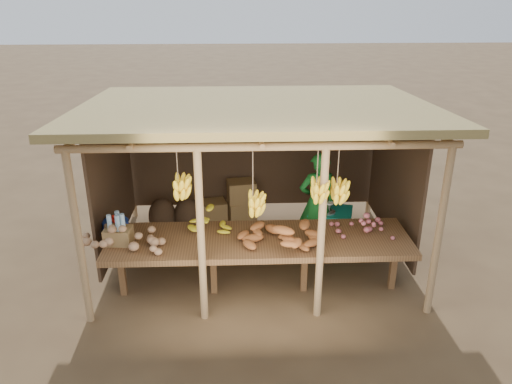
{
  "coord_description": "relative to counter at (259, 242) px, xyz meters",
  "views": [
    {
      "loc": [
        -0.28,
        -6.64,
        3.81
      ],
      "look_at": [
        0.0,
        0.0,
        1.05
      ],
      "focal_mm": 35.0,
      "sensor_mm": 36.0,
      "label": 1
    }
  ],
  "objects": [
    {
      "name": "burlap_sacks",
      "position": [
        -1.32,
        1.95,
        -0.47
      ],
      "size": [
        0.89,
        0.47,
        0.63
      ],
      "color": "#453120",
      "rests_on": "ground"
    },
    {
      "name": "sweet_potato_heap",
      "position": [
        0.27,
        -0.21,
        0.24
      ],
      "size": [
        1.3,
        1.03,
        0.36
      ],
      "primitive_type": null,
      "rotation": [
        0.0,
        0.0,
        0.35
      ],
      "color": "#A05829",
      "rests_on": "counter"
    },
    {
      "name": "vendor",
      "position": [
        0.94,
        1.16,
        0.04
      ],
      "size": [
        0.62,
        0.45,
        1.56
      ],
      "primitive_type": "imported",
      "rotation": [
        0.0,
        0.0,
        3.29
      ],
      "color": "#186C25",
      "rests_on": "ground"
    },
    {
      "name": "potato_heap",
      "position": [
        -1.72,
        -0.14,
        0.25
      ],
      "size": [
        1.11,
        0.75,
        0.37
      ],
      "primitive_type": null,
      "rotation": [
        0.0,
        0.0,
        -0.13
      ],
      "color": "#AA7D58",
      "rests_on": "counter"
    },
    {
      "name": "onion_heap",
      "position": [
        1.34,
        0.09,
        0.24
      ],
      "size": [
        0.77,
        0.49,
        0.35
      ],
      "primitive_type": null,
      "rotation": [
        0.0,
        0.0,
        0.05
      ],
      "color": "#C45F66",
      "rests_on": "counter"
    },
    {
      "name": "banana_pile",
      "position": [
        -0.66,
        0.24,
        0.23
      ],
      "size": [
        0.55,
        0.36,
        0.34
      ],
      "primitive_type": null,
      "rotation": [
        0.0,
        0.0,
        0.08
      ],
      "color": "yellow",
      "rests_on": "counter"
    },
    {
      "name": "counter",
      "position": [
        0.0,
        0.0,
        0.0
      ],
      "size": [
        3.9,
        1.05,
        0.8
      ],
      "color": "brown",
      "rests_on": "ground"
    },
    {
      "name": "bottle_box",
      "position": [
        -1.77,
        -0.05,
        0.22
      ],
      "size": [
        0.35,
        0.28,
        0.41
      ],
      "color": "olive",
      "rests_on": "counter"
    },
    {
      "name": "carton_stack",
      "position": [
        -0.37,
        2.15,
        -0.41
      ],
      "size": [
        1.03,
        0.46,
        0.73
      ],
      "color": "olive",
      "rests_on": "ground"
    },
    {
      "name": "tomato_basin",
      "position": [
        -1.9,
        0.34,
        0.14
      ],
      "size": [
        0.34,
        0.34,
        0.18
      ],
      "rotation": [
        0.0,
        0.0,
        -0.04
      ],
      "color": "navy",
      "rests_on": "counter"
    },
    {
      "name": "tarp_crate",
      "position": [
        1.17,
        1.25,
        -0.42
      ],
      "size": [
        0.78,
        0.71,
        0.78
      ],
      "color": "brown",
      "rests_on": "ground"
    },
    {
      "name": "ground",
      "position": [
        -0.0,
        0.95,
        -0.74
      ],
      "size": [
        60.0,
        60.0,
        0.0
      ],
      "primitive_type": "plane",
      "color": "brown",
      "rests_on": "ground"
    },
    {
      "name": "stall_structure",
      "position": [
        -0.01,
        0.89,
        1.17
      ],
      "size": [
        4.7,
        3.5,
        2.43
      ],
      "color": "tan",
      "rests_on": "ground"
    }
  ]
}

